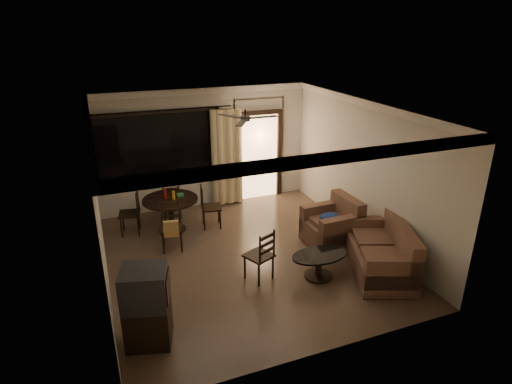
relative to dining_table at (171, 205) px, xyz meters
name	(u,v)px	position (x,y,z in m)	size (l,w,h in m)	color
ground	(247,256)	(1.09, -1.65, -0.57)	(5.50, 5.50, 0.00)	#7F6651
room_shell	(243,138)	(1.68, 0.13, 1.26)	(5.50, 6.70, 5.50)	beige
dining_table	(171,205)	(0.00, 0.00, 0.00)	(1.15, 1.15, 0.94)	black
dining_chair_west	(131,221)	(-0.83, 0.15, -0.29)	(0.49, 0.49, 0.95)	black
dining_chair_east	(211,215)	(0.82, -0.15, -0.29)	(0.49, 0.49, 0.95)	black
dining_chair_south	(172,235)	(-0.16, -0.84, -0.26)	(0.49, 0.53, 0.95)	black
dining_chair_north	(172,206)	(0.14, 0.64, -0.29)	(0.49, 0.49, 0.95)	black
tv_cabinet	(147,306)	(-0.96, -3.32, 0.01)	(0.72, 0.68, 1.15)	black
sofa	(383,254)	(3.15, -3.02, -0.21)	(1.46, 1.91, 0.91)	#40201D
armchair	(334,226)	(2.89, -1.78, -0.18)	(0.96, 0.96, 0.94)	#40201D
coffee_table	(319,262)	(2.02, -2.74, -0.28)	(1.00, 0.60, 0.44)	black
side_chair	(259,264)	(1.04, -2.43, -0.29)	(0.56, 0.56, 0.95)	black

